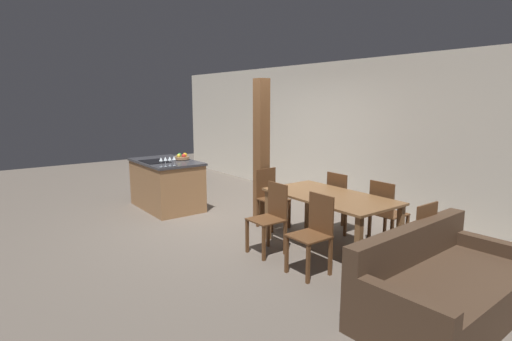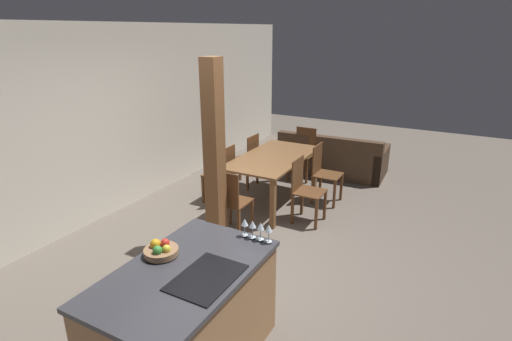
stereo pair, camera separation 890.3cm
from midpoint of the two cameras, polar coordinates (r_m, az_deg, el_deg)
ground_plane at (r=3.64m, az=-66.14°, el=-33.48°), size 16.00×16.00×0.00m
wall_back at (r=5.33m, az=-69.14°, el=-3.61°), size 11.20×0.08×2.70m
kitchen_island at (r=3.84m, az=-95.19°, el=-32.72°), size 1.49×0.91×0.90m
fruit_bowl at (r=3.77m, az=-94.34°, el=-24.12°), size 0.28×0.28×0.12m
wine_glass_near at (r=2.92m, az=-92.24°, el=-28.57°), size 0.06×0.06×0.16m
wine_glass_middle at (r=2.97m, az=-91.42°, el=-27.74°), size 0.06×0.06×0.16m
wine_glass_far at (r=3.02m, az=-90.64°, el=-26.93°), size 0.06×0.06×0.16m
wine_glass_end at (r=3.08m, az=-89.90°, el=-26.15°), size 0.06×0.06×0.16m
dining_table at (r=3.71m, az=-41.40°, el=-12.14°), size 1.75×0.92×0.75m
dining_chair_near_left at (r=3.14m, az=-42.76°, el=-21.72°), size 0.40×0.40×0.92m
dining_chair_near_right at (r=3.36m, az=-29.90°, el=-16.10°), size 0.40×0.40×0.92m
dining_chair_far_left at (r=4.33m, az=-49.15°, el=-12.58°), size 0.40×0.40×0.92m
dining_chair_far_right at (r=4.48m, az=-39.56°, el=-9.11°), size 0.40×0.40×0.92m
dining_chair_head_end at (r=3.70m, az=-59.76°, el=-20.63°), size 0.40×0.40×0.92m
dining_chair_foot_end at (r=4.26m, az=-25.36°, el=-7.67°), size 0.40×0.40×0.92m
couch at (r=4.39m, az=-16.09°, el=-8.93°), size 1.03×1.97×0.78m
timber_post at (r=3.50m, az=-67.65°, el=-12.35°), size 0.20×0.20×2.32m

